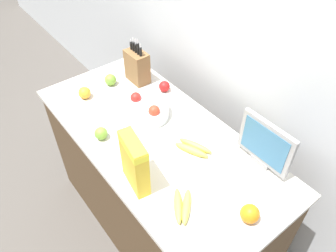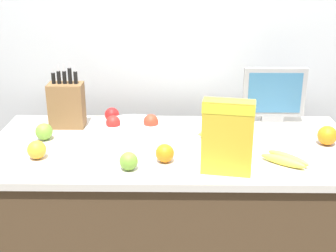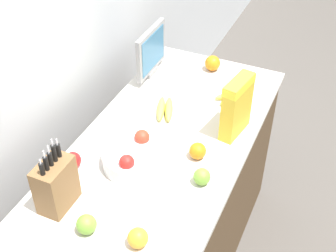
{
  "view_description": "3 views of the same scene",
  "coord_description": "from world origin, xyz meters",
  "views": [
    {
      "loc": [
        1.05,
        -0.74,
        2.18
      ],
      "look_at": [
        0.07,
        0.03,
        1.01
      ],
      "focal_mm": 35.0,
      "sensor_mm": 36.0,
      "label": 1
    },
    {
      "loc": [
        0.01,
        -1.85,
        1.7
      ],
      "look_at": [
        -0.02,
        -0.05,
        1.01
      ],
      "focal_mm": 50.0,
      "sensor_mm": 36.0,
      "label": 2
    },
    {
      "loc": [
        -1.43,
        -0.67,
        2.29
      ],
      "look_at": [
        0.0,
        -0.02,
        1.01
      ],
      "focal_mm": 50.0,
      "sensor_mm": 36.0,
      "label": 3
    }
  ],
  "objects": [
    {
      "name": "apple_by_knife_block",
      "position": [
        -0.56,
        0.05,
        0.95
      ],
      "size": [
        0.08,
        0.08,
        0.08
      ],
      "primitive_type": "sphere",
      "color": "#6B9E33",
      "rests_on": "counter"
    },
    {
      "name": "banana_bunch_left",
      "position": [
        0.45,
        -0.18,
        0.93
      ],
      "size": [
        0.19,
        0.17,
        0.04
      ],
      "rotation": [
        0.0,
        0.0,
        5.51
      ],
      "color": "yellow",
      "rests_on": "counter"
    },
    {
      "name": "wall_back",
      "position": [
        0.0,
        0.58,
        1.3
      ],
      "size": [
        9.0,
        0.06,
        2.6
      ],
      "color": "silver",
      "rests_on": "ground_plane"
    },
    {
      "name": "fruit_bowl",
      "position": [
        -0.17,
        0.05,
        0.95
      ],
      "size": [
        0.28,
        0.28,
        0.12
      ],
      "color": "silver",
      "rests_on": "counter"
    },
    {
      "name": "orange_front_right",
      "position": [
        0.66,
        0.01,
        0.95
      ],
      "size": [
        0.08,
        0.08,
        0.08
      ],
      "primitive_type": "sphere",
      "color": "orange",
      "rests_on": "counter"
    },
    {
      "name": "banana_bunch_right",
      "position": [
        0.21,
        0.09,
        0.93
      ],
      "size": [
        0.2,
        0.14,
        0.04
      ],
      "rotation": [
        0.0,
        0.0,
        0.3
      ],
      "color": "yellow",
      "rests_on": "counter"
    },
    {
      "name": "cereal_box",
      "position": [
        0.2,
        -0.27,
        1.06
      ],
      "size": [
        0.2,
        0.1,
        0.28
      ],
      "rotation": [
        0.0,
        0.0,
        -0.17
      ],
      "color": "gold",
      "rests_on": "counter"
    },
    {
      "name": "small_monitor",
      "position": [
        0.49,
        0.29,
        1.05
      ],
      "size": [
        0.3,
        0.03,
        0.27
      ],
      "color": "gray",
      "rests_on": "counter"
    },
    {
      "name": "counter",
      "position": [
        0.0,
        0.0,
        0.46
      ],
      "size": [
        1.58,
        0.73,
        0.91
      ],
      "color": "#4C3823",
      "rests_on": "ground_plane"
    },
    {
      "name": "apple_front",
      "position": [
        -0.29,
        0.28,
        0.94
      ],
      "size": [
        0.07,
        0.07,
        0.07
      ],
      "primitive_type": "sphere",
      "color": "red",
      "rests_on": "counter"
    },
    {
      "name": "orange_by_cereal",
      "position": [
        -0.03,
        -0.17,
        0.95
      ],
      "size": [
        0.07,
        0.07,
        0.07
      ],
      "primitive_type": "sphere",
      "color": "orange",
      "rests_on": "counter"
    },
    {
      "name": "knife_block",
      "position": [
        -0.49,
        0.22,
        1.02
      ],
      "size": [
        0.16,
        0.1,
        0.31
      ],
      "color": "brown",
      "rests_on": "counter"
    },
    {
      "name": "apple_middle",
      "position": [
        -0.16,
        -0.25,
        0.94
      ],
      "size": [
        0.07,
        0.07,
        0.07
      ],
      "primitive_type": "sphere",
      "color": "#6B9E33",
      "rests_on": "counter"
    },
    {
      "name": "orange_mid_right",
      "position": [
        -0.54,
        -0.15,
        0.95
      ],
      "size": [
        0.08,
        0.08,
        0.08
      ],
      "primitive_type": "sphere",
      "color": "orange",
      "rests_on": "counter"
    }
  ]
}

